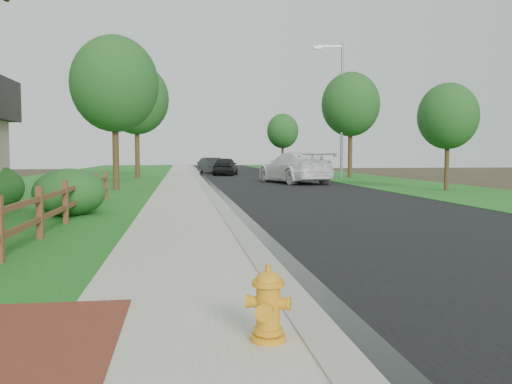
{
  "coord_description": "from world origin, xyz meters",
  "views": [
    {
      "loc": [
        -0.84,
        -5.86,
        1.72
      ],
      "look_at": [
        0.51,
        3.85,
        1.04
      ],
      "focal_mm": 38.0,
      "sensor_mm": 36.0,
      "label": 1
    }
  ],
  "objects": [
    {
      "name": "ground",
      "position": [
        0.0,
        0.0,
        0.0
      ],
      "size": [
        120.0,
        120.0,
        0.0
      ],
      "primitive_type": "plane",
      "color": "#31291A"
    },
    {
      "name": "road",
      "position": [
        4.6,
        35.0,
        0.01
      ],
      "size": [
        8.0,
        90.0,
        0.02
      ],
      "primitive_type": "cube",
      "color": "black",
      "rests_on": "ground"
    },
    {
      "name": "curb",
      "position": [
        0.4,
        35.0,
        0.06
      ],
      "size": [
        0.4,
        90.0,
        0.12
      ],
      "primitive_type": "cube",
      "color": "gray",
      "rests_on": "ground"
    },
    {
      "name": "wet_gutter",
      "position": [
        0.75,
        35.0,
        0.02
      ],
      "size": [
        0.5,
        90.0,
        0.0
      ],
      "primitive_type": "cube",
      "color": "black",
      "rests_on": "road"
    },
    {
      "name": "sidewalk",
      "position": [
        -0.9,
        35.0,
        0.05
      ],
      "size": [
        2.2,
        90.0,
        0.1
      ],
      "primitive_type": "cube",
      "color": "#A3A08E",
      "rests_on": "ground"
    },
    {
      "name": "grass_strip",
      "position": [
        -2.8,
        35.0,
        0.03
      ],
      "size": [
        1.6,
        90.0,
        0.06
      ],
      "primitive_type": "cube",
      "color": "#164F17",
      "rests_on": "ground"
    },
    {
      "name": "lawn_near",
      "position": [
        -8.0,
        35.0,
        0.02
      ],
      "size": [
        9.0,
        90.0,
        0.04
      ],
      "primitive_type": "cube",
      "color": "#164F17",
      "rests_on": "ground"
    },
    {
      "name": "verge_far",
      "position": [
        11.5,
        35.0,
        0.02
      ],
      "size": [
        6.0,
        90.0,
        0.04
      ],
      "primitive_type": "cube",
      "color": "#164F17",
      "rests_on": "ground"
    },
    {
      "name": "brick_patch",
      "position": [
        -2.2,
        -1.0,
        0.06
      ],
      "size": [
        1.6,
        2.4,
        0.11
      ],
      "primitive_type": "cube",
      "color": "brown",
      "rests_on": "ground"
    },
    {
      "name": "ranch_fence",
      "position": [
        -3.6,
        6.4,
        0.62
      ],
      "size": [
        0.12,
        16.92,
        1.1
      ],
      "color": "#4F311A",
      "rests_on": "ground"
    },
    {
      "name": "fire_hydrant",
      "position": [
        -0.1,
        -1.31,
        0.41
      ],
      "size": [
        0.44,
        0.36,
        0.67
      ],
      "color": "#C67917",
      "rests_on": "sidewalk"
    },
    {
      "name": "white_suv",
      "position": [
        5.82,
        25.57,
        0.93
      ],
      "size": [
        3.94,
        6.71,
        1.83
      ],
      "primitive_type": "imported",
      "rotation": [
        0.0,
        0.0,
        3.37
      ],
      "color": "white",
      "rests_on": "road"
    },
    {
      "name": "dark_car_mid",
      "position": [
        2.75,
        38.19,
        0.76
      ],
      "size": [
        2.54,
        4.58,
        1.48
      ],
      "primitive_type": "imported",
      "rotation": [
        0.0,
        0.0,
        2.95
      ],
      "color": "black",
      "rests_on": "road"
    },
    {
      "name": "dark_car_far",
      "position": [
        2.0,
        42.92,
        0.72
      ],
      "size": [
        2.79,
        4.5,
        1.4
      ],
      "primitive_type": "imported",
      "rotation": [
        0.0,
        0.0,
        0.33
      ],
      "color": "black",
      "rests_on": "road"
    },
    {
      "name": "streetlight",
      "position": [
        10.41,
        31.9,
        5.41
      ],
      "size": [
        2.21,
        0.27,
        9.55
      ],
      "color": "gray",
      "rests_on": "ground"
    },
    {
      "name": "shrub_d",
      "position": [
        -3.9,
        9.59,
        0.67
      ],
      "size": [
        2.55,
        2.55,
        1.33
      ],
      "primitive_type": "ellipsoid",
      "rotation": [
        0.0,
        0.0,
        0.39
      ],
      "color": "#1A4819",
      "rests_on": "ground"
    },
    {
      "name": "tree_near_left",
      "position": [
        -3.9,
        20.5,
        5.0
      ],
      "size": [
        4.11,
        4.11,
        7.28
      ],
      "color": "#382717",
      "rests_on": "ground"
    },
    {
      "name": "tree_near_right",
      "position": [
        11.43,
        17.91,
        3.47
      ],
      "size": [
        2.79,
        2.79,
        5.02
      ],
      "color": "#382717",
      "rests_on": "ground"
    },
    {
      "name": "tree_mid_left",
      "position": [
        -3.9,
        33.31,
        5.58
      ],
      "size": [
        4.52,
        4.52,
        8.08
      ],
      "color": "#382717",
      "rests_on": "ground"
    },
    {
      "name": "tree_mid_right",
      "position": [
        11.38,
        32.36,
        5.31
      ],
      "size": [
        4.22,
        4.22,
        7.65
      ],
      "color": "#382717",
      "rests_on": "ground"
    },
    {
      "name": "tree_far_right",
      "position": [
        9.0,
        46.24,
        3.97
      ],
      "size": [
        3.08,
        3.08,
        5.68
      ],
      "color": "#382717",
      "rests_on": "ground"
    }
  ]
}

